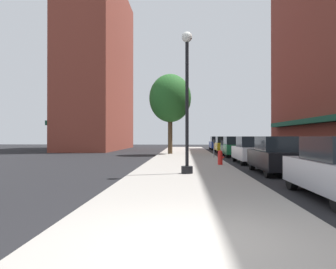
% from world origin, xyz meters
% --- Properties ---
extents(ground_plane, '(90.00, 90.00, 0.00)m').
position_xyz_m(ground_plane, '(4.00, 18.00, 0.00)').
color(ground_plane, black).
extents(sidewalk_slab, '(4.80, 50.00, 0.12)m').
position_xyz_m(sidewalk_slab, '(0.00, 19.00, 0.06)').
color(sidewalk_slab, gray).
rests_on(sidewalk_slab, ground).
extents(building_far_background, '(6.80, 18.00, 20.83)m').
position_xyz_m(building_far_background, '(-11.01, 37.00, 10.39)').
color(building_far_background, brown).
rests_on(building_far_background, ground).
extents(lamppost, '(0.48, 0.48, 5.90)m').
position_xyz_m(lamppost, '(-0.01, 8.91, 3.20)').
color(lamppost, black).
rests_on(lamppost, sidewalk_slab).
extents(fire_hydrant, '(0.33, 0.26, 0.79)m').
position_xyz_m(fire_hydrant, '(1.84, 13.30, 0.52)').
color(fire_hydrant, red).
rests_on(fire_hydrant, sidewalk_slab).
extents(parking_meter_near, '(0.14, 0.09, 1.31)m').
position_xyz_m(parking_meter_near, '(2.05, 14.34, 0.95)').
color(parking_meter_near, slate).
rests_on(parking_meter_near, sidewalk_slab).
extents(parking_meter_far, '(0.14, 0.09, 1.31)m').
position_xyz_m(parking_meter_far, '(2.05, 19.55, 0.95)').
color(parking_meter_far, slate).
rests_on(parking_meter_far, sidewalk_slab).
extents(tree_near, '(3.73, 3.73, 7.10)m').
position_xyz_m(tree_near, '(-1.38, 24.63, 5.05)').
color(tree_near, '#4C3823').
rests_on(tree_near, sidewalk_slab).
extents(car_black, '(1.80, 4.30, 1.66)m').
position_xyz_m(car_black, '(4.00, 10.08, 0.81)').
color(car_black, black).
rests_on(car_black, ground).
extents(car_white, '(1.80, 4.30, 1.66)m').
position_xyz_m(car_white, '(4.00, 15.74, 0.81)').
color(car_white, black).
rests_on(car_white, ground).
extents(car_green, '(1.80, 4.30, 1.66)m').
position_xyz_m(car_green, '(4.00, 22.62, 0.81)').
color(car_green, black).
rests_on(car_green, ground).
extents(car_yellow, '(1.80, 4.30, 1.66)m').
position_xyz_m(car_yellow, '(4.00, 29.67, 0.81)').
color(car_yellow, black).
rests_on(car_yellow, ground).
extents(car_blue, '(1.80, 4.30, 1.66)m').
position_xyz_m(car_blue, '(4.00, 36.55, 0.81)').
color(car_blue, black).
rests_on(car_blue, ground).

